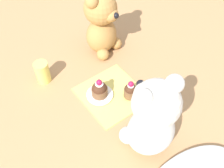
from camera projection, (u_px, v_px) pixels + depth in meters
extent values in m
plane|color=tan|center=(112.00, 94.00, 0.92)|extent=(4.00, 4.00, 0.00)
cube|color=#E0D166|center=(112.00, 94.00, 0.92)|extent=(0.20, 0.21, 0.01)
ellipsoid|color=silver|center=(151.00, 131.00, 0.74)|extent=(0.16, 0.14, 0.16)
sphere|color=silver|center=(157.00, 103.00, 0.64)|extent=(0.13, 0.13, 0.13)
ellipsoid|color=silver|center=(145.00, 92.00, 0.67)|extent=(0.07, 0.06, 0.05)
sphere|color=black|center=(140.00, 84.00, 0.68)|extent=(0.02, 0.02, 0.02)
sphere|color=silver|center=(175.00, 84.00, 0.61)|extent=(0.05, 0.05, 0.05)
sphere|color=silver|center=(143.00, 98.00, 0.59)|extent=(0.05, 0.05, 0.05)
sphere|color=silver|center=(153.00, 122.00, 0.82)|extent=(0.05, 0.05, 0.05)
sphere|color=silver|center=(128.00, 135.00, 0.79)|extent=(0.05, 0.05, 0.05)
ellipsoid|color=#B78447|center=(101.00, 35.00, 1.02)|extent=(0.15, 0.14, 0.14)
sphere|color=#B78447|center=(100.00, 8.00, 0.93)|extent=(0.12, 0.12, 0.12)
ellipsoid|color=#B78447|center=(111.00, 15.00, 0.92)|extent=(0.07, 0.06, 0.05)
sphere|color=black|center=(116.00, 16.00, 0.90)|extent=(0.02, 0.02, 0.02)
sphere|color=#B78447|center=(92.00, 2.00, 0.87)|extent=(0.05, 0.05, 0.05)
sphere|color=#B78447|center=(103.00, 54.00, 1.02)|extent=(0.05, 0.05, 0.05)
sphere|color=#B78447|center=(116.00, 43.00, 1.06)|extent=(0.05, 0.05, 0.05)
cylinder|color=brown|center=(130.00, 92.00, 0.90)|extent=(0.04, 0.04, 0.04)
sphere|color=#472819|center=(131.00, 89.00, 0.88)|extent=(0.04, 0.04, 0.04)
cylinder|color=white|center=(131.00, 86.00, 0.87)|extent=(0.02, 0.02, 0.00)
sphere|color=#B71947|center=(131.00, 84.00, 0.86)|extent=(0.02, 0.02, 0.02)
cylinder|color=white|center=(100.00, 95.00, 0.91)|extent=(0.09, 0.09, 0.01)
cylinder|color=brown|center=(100.00, 91.00, 0.90)|extent=(0.06, 0.06, 0.03)
sphere|color=#472819|center=(99.00, 89.00, 0.88)|extent=(0.05, 0.05, 0.05)
cylinder|color=white|center=(99.00, 84.00, 0.87)|extent=(0.03, 0.03, 0.00)
sphere|color=#B71947|center=(99.00, 82.00, 0.86)|extent=(0.02, 0.02, 0.02)
cylinder|color=#EADB66|center=(43.00, 72.00, 0.93)|extent=(0.05, 0.05, 0.08)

